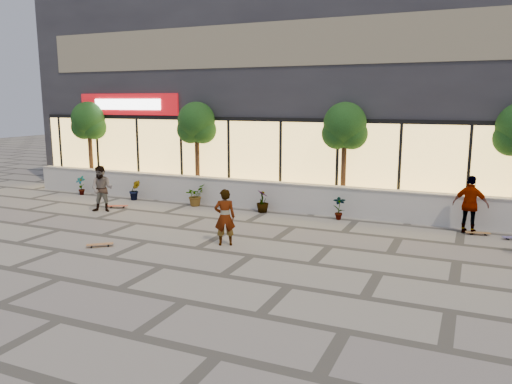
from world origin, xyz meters
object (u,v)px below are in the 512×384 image
at_px(tree_midwest, 197,125).
at_px(tree_mideast, 345,129).
at_px(skater_left, 102,189).
at_px(skater_center, 225,217).
at_px(skateboard_center, 100,244).
at_px(skateboard_left, 117,206).
at_px(skateboard_right_near, 478,233).
at_px(skater_right_near, 471,205).
at_px(tree_west, 89,123).

xyz_separation_m(tree_midwest, tree_mideast, (6.00, 0.00, 0.00)).
distance_m(tree_midwest, skater_left, 4.53).
relative_size(tree_mideast, skater_left, 2.35).
relative_size(skater_center, skater_left, 0.95).
distance_m(skater_center, skateboard_center, 3.51).
distance_m(skater_left, skateboard_center, 4.65).
bearing_deg(tree_midwest, skateboard_left, -124.00).
bearing_deg(skateboard_left, tree_midwest, 30.24).
bearing_deg(skateboard_left, skateboard_center, -81.78).
bearing_deg(skateboard_right_near, skater_right_near, 146.94).
bearing_deg(skateboard_right_near, skateboard_left, 173.75).
bearing_deg(tree_midwest, skater_center, -53.41).
bearing_deg(skater_right_near, skateboard_right_near, 170.56).
bearing_deg(skater_center, skateboard_left, -54.09).
distance_m(skater_center, skater_left, 6.30).
distance_m(skater_left, skater_right_near, 12.33).
xyz_separation_m(skateboard_left, skateboard_right_near, (12.37, 1.27, -0.01)).
height_order(tree_midwest, skater_right_near, tree_midwest).
bearing_deg(tree_midwest, skater_left, -118.79).
xyz_separation_m(tree_mideast, skater_right_near, (4.24, -1.40, -2.10)).
bearing_deg(skateboard_center, tree_west, 93.01).
height_order(skater_left, skateboard_left, skater_left).
bearing_deg(skater_right_near, tree_west, 6.43).
relative_size(skater_left, skateboard_right_near, 2.32).
bearing_deg(tree_west, skater_right_near, -5.08).
xyz_separation_m(tree_mideast, skater_left, (-7.92, -3.49, -2.15)).
bearing_deg(tree_west, skateboard_center, -47.22).
bearing_deg(skateboard_right_near, tree_west, 162.54).
bearing_deg(tree_mideast, skateboard_left, -160.61).
xyz_separation_m(skater_center, skater_right_near, (6.18, 4.07, 0.09)).
relative_size(tree_midwest, skateboard_center, 5.86).
relative_size(tree_west, skateboard_right_near, 5.45).
bearing_deg(tree_midwest, skateboard_right_near, -8.13).
relative_size(skater_right_near, skateboard_left, 2.29).
relative_size(skateboard_center, skateboard_left, 0.87).
xyz_separation_m(tree_west, skateboard_right_near, (16.00, -1.50, -2.92)).
bearing_deg(skateboard_left, skater_right_near, -19.31).
height_order(tree_mideast, skater_left, tree_mideast).
bearing_deg(skater_left, skater_right_near, -10.04).
xyz_separation_m(tree_midwest, skateboard_center, (1.00, -7.03, -2.91)).
height_order(tree_midwest, skater_left, tree_midwest).
bearing_deg(tree_mideast, skater_left, -156.22).
bearing_deg(tree_mideast, skateboard_center, -125.42).
relative_size(tree_mideast, skateboard_left, 5.08).
bearing_deg(tree_midwest, skater_right_near, -7.79).
bearing_deg(skateboard_center, tree_midwest, 58.35).
bearing_deg(tree_mideast, skater_right_near, -18.28).
height_order(tree_midwest, skater_center, tree_midwest).
relative_size(skater_center, skateboard_right_near, 2.20).
bearing_deg(skateboard_center, skater_right_near, -8.42).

